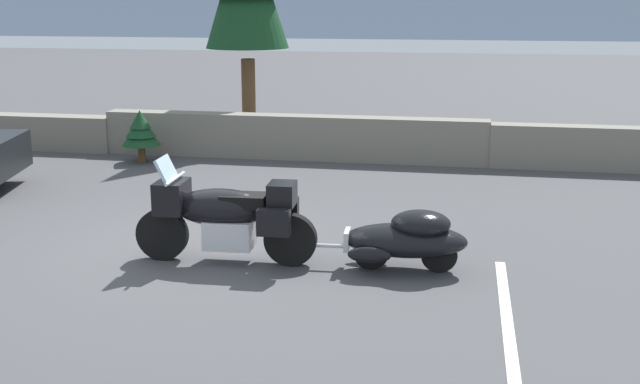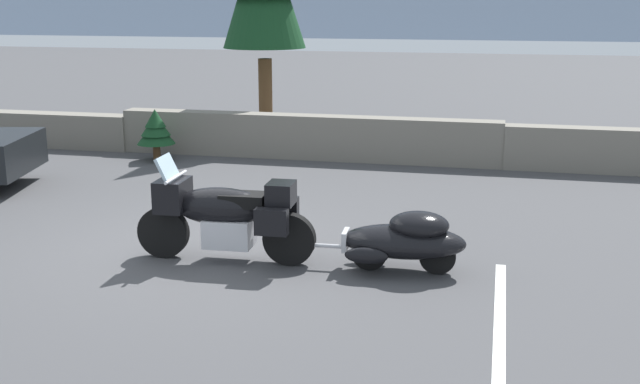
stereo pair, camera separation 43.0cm
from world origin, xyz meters
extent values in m
plane|color=#424244|center=(0.00, 0.00, 0.00)|extent=(80.00, 80.00, 0.00)
cube|color=slate|center=(0.00, 6.25, 0.45)|extent=(8.00, 0.48, 0.91)
cylinder|color=black|center=(-0.23, -0.35, 0.33)|extent=(0.67, 0.17, 0.66)
cylinder|color=black|center=(1.42, -0.27, 0.33)|extent=(0.67, 0.17, 0.66)
cube|color=silver|center=(0.65, -0.31, 0.38)|extent=(0.62, 0.47, 0.36)
ellipsoid|color=black|center=(0.55, -0.31, 0.71)|extent=(1.22, 0.50, 0.48)
cube|color=black|center=(-0.08, -0.34, 0.83)|extent=(0.38, 0.54, 0.40)
cube|color=#9EB7C6|center=(-0.13, -0.35, 1.16)|extent=(0.21, 0.45, 0.34)
cube|color=black|center=(0.85, -0.30, 0.81)|extent=(0.58, 0.39, 0.16)
cube|color=black|center=(1.32, -0.28, 0.91)|extent=(0.34, 0.41, 0.28)
cube|color=black|center=(1.29, -0.58, 0.63)|extent=(0.41, 0.18, 0.32)
cube|color=black|center=(1.26, 0.02, 0.63)|extent=(0.41, 0.18, 0.32)
cylinder|color=silver|center=(-0.03, -0.34, 1.06)|extent=(0.07, 0.70, 0.04)
cylinder|color=silver|center=(-0.18, -0.35, 0.58)|extent=(0.26, 0.08, 0.54)
cylinder|color=black|center=(2.42, -0.22, 0.22)|extent=(0.44, 0.12, 0.44)
cylinder|color=black|center=(3.25, -0.18, 0.22)|extent=(0.44, 0.12, 0.44)
ellipsoid|color=black|center=(2.84, -0.20, 0.38)|extent=(1.53, 0.75, 0.40)
ellipsoid|color=black|center=(3.02, -0.20, 0.60)|extent=(0.75, 0.59, 0.32)
cube|color=silver|center=(2.13, -0.24, 0.36)|extent=(0.08, 0.32, 0.24)
ellipsoid|color=black|center=(2.44, -0.54, 0.28)|extent=(0.53, 0.16, 0.20)
ellipsoid|color=black|center=(2.41, 0.10, 0.28)|extent=(0.53, 0.16, 0.20)
cylinder|color=silver|center=(1.74, -0.26, 0.27)|extent=(0.70, 0.08, 0.05)
cylinder|color=brown|center=(-1.50, 8.28, 0.94)|extent=(0.32, 0.32, 1.89)
cylinder|color=brown|center=(-2.95, 5.34, 0.15)|extent=(0.15, 0.15, 0.31)
cone|color=#143D1E|center=(-2.95, 5.34, 0.59)|extent=(0.78, 0.78, 0.48)
cone|color=#143D1E|center=(-2.95, 5.34, 0.73)|extent=(0.60, 0.60, 0.42)
cone|color=#143D1E|center=(-2.95, 5.34, 0.88)|extent=(0.43, 0.43, 0.36)
cube|color=silver|center=(4.00, -1.50, 0.00)|extent=(0.12, 3.60, 0.01)
camera|label=1|loc=(3.46, -9.22, 3.22)|focal=43.52mm
camera|label=2|loc=(3.88, -9.14, 3.22)|focal=43.52mm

